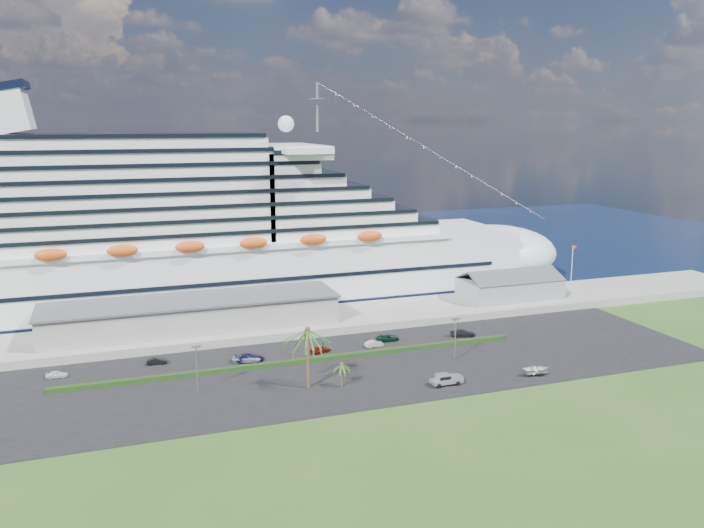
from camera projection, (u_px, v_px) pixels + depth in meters
name	position (u px, v px, depth m)	size (l,w,h in m)	color
ground	(372.00, 389.00, 116.32)	(420.00, 420.00, 0.00)	#28531B
asphalt_lot	(350.00, 368.00, 126.46)	(140.00, 38.00, 0.12)	black
wharf	(307.00, 321.00, 153.05)	(240.00, 20.00, 1.80)	gray
water	(236.00, 253.00, 236.31)	(420.00, 160.00, 0.02)	black
cruise_ship	(193.00, 240.00, 164.96)	(191.00, 38.00, 54.00)	silver
terminal_building	(192.00, 313.00, 144.06)	(61.00, 15.00, 6.30)	gray
port_shed	(510.00, 287.00, 169.30)	(24.00, 12.31, 7.37)	gray
flagpole	(572.00, 267.00, 174.40)	(1.08, 0.16, 12.00)	silver
hedge	(301.00, 361.00, 128.36)	(88.00, 1.10, 0.90)	black
lamp_post_left	(197.00, 363.00, 113.48)	(1.60, 0.35, 8.27)	gray
lamp_post_right	(455.00, 334.00, 129.13)	(1.60, 0.35, 8.27)	gray
palm_tall	(308.00, 337.00, 114.87)	(8.82, 8.82, 11.13)	#47301E
palm_short	(342.00, 367.00, 116.41)	(3.53, 3.53, 4.56)	#47301E
parked_car_0	(57.00, 374.00, 121.14)	(1.47, 3.66, 1.25)	white
parked_car_1	(157.00, 361.00, 127.88)	(1.32, 3.78, 1.25)	black
parked_car_2	(247.00, 358.00, 129.15)	(2.47, 5.35, 1.49)	#A5A9AE
parked_car_3	(249.00, 358.00, 129.32)	(2.21, 5.43, 1.58)	#121340
parked_car_4	(320.00, 349.00, 134.23)	(1.67, 4.15, 1.41)	#65100D
parked_car_5	(374.00, 344.00, 137.83)	(1.35, 3.88, 1.28)	silver
parked_car_6	(388.00, 338.00, 141.54)	(2.23, 4.84, 1.34)	black
parked_car_7	(463.00, 333.00, 144.44)	(2.13, 5.25, 1.52)	black
pickup_truck	(446.00, 379.00, 117.76)	(5.60, 2.24, 1.98)	black
boat_trailer	(537.00, 369.00, 122.38)	(5.62, 3.72, 1.60)	gray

